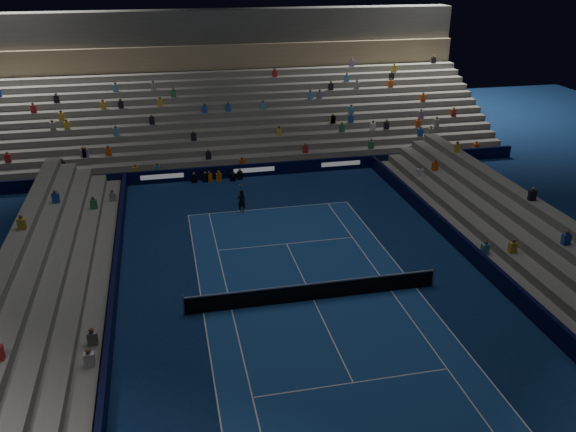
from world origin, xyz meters
The scene contains 11 objects.
ground centered at (0.00, 0.00, 0.00)m, with size 90.00×90.00×0.00m, color #0D224E.
court_surface centered at (0.00, 0.00, 0.01)m, with size 10.97×23.77×0.01m, color navy.
sponsor_barrier_far centered at (0.00, 18.50, 0.50)m, with size 44.00×0.25×1.00m, color black.
sponsor_barrier_east centered at (9.70, 0.00, 0.50)m, with size 0.25×37.00×1.00m, color black.
sponsor_barrier_west centered at (-9.70, 0.00, 0.50)m, with size 0.25×37.00×1.00m, color black.
grandstand_main centered at (0.00, 27.90, 3.38)m, with size 44.00×15.20×11.20m.
grandstand_east centered at (13.17, 0.00, 0.92)m, with size 5.00×37.00×2.50m.
grandstand_west centered at (-13.17, 0.00, 0.92)m, with size 5.00×37.00×2.50m.
tennis_net centered at (0.00, 0.00, 0.50)m, with size 12.90×0.10×1.10m.
tennis_player centered at (-1.92, 11.79, 0.77)m, with size 0.56×0.37×1.54m, color black.
broadcast_camera centered at (-1.74, 17.91, 0.29)m, with size 0.44×0.87×0.55m.
Camera 1 is at (-6.62, -24.47, 15.85)m, focal length 36.89 mm.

